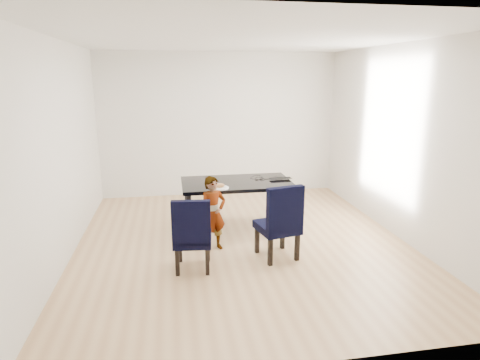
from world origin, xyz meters
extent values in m
cube|color=tan|center=(0.00, 0.00, -0.01)|extent=(4.50, 5.00, 0.01)
cube|color=white|center=(0.00, 0.00, 2.71)|extent=(4.50, 5.00, 0.01)
cube|color=white|center=(0.00, 2.50, 1.35)|extent=(4.50, 0.01, 2.70)
cube|color=white|center=(0.00, -2.50, 1.35)|extent=(4.50, 0.01, 2.70)
cube|color=silver|center=(-2.25, 0.00, 1.35)|extent=(0.01, 5.00, 2.70)
cube|color=silver|center=(2.25, 0.00, 1.35)|extent=(0.01, 5.00, 2.70)
cube|color=black|center=(0.00, 0.50, 0.38)|extent=(1.60, 0.90, 0.75)
cube|color=black|center=(-0.72, -0.66, 0.45)|extent=(0.48, 0.50, 0.91)
cube|color=black|center=(0.35, -0.52, 0.49)|extent=(0.56, 0.58, 0.98)
imported|color=orange|center=(-0.42, -0.15, 0.50)|extent=(0.43, 0.36, 1.00)
cylinder|color=white|center=(-0.29, 0.17, 0.76)|extent=(0.32, 0.32, 0.01)
ellipsoid|color=#A36D3A|center=(-0.30, 0.17, 0.79)|extent=(0.16, 0.08, 0.06)
imported|color=black|center=(0.66, 0.54, 0.76)|extent=(0.34, 0.23, 0.03)
torus|color=black|center=(0.36, 0.56, 0.75)|extent=(0.17, 0.17, 0.01)
camera|label=1|loc=(-0.91, -5.12, 2.24)|focal=30.00mm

